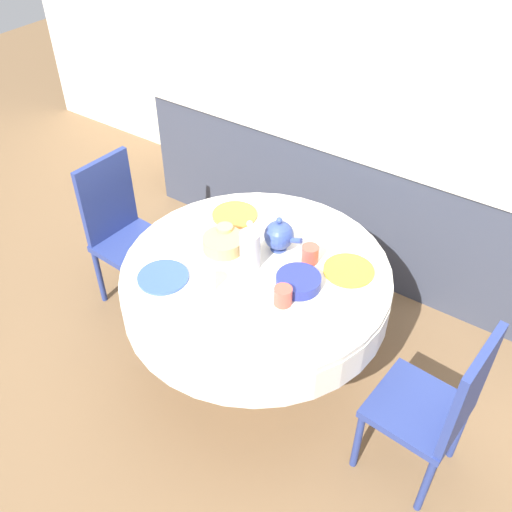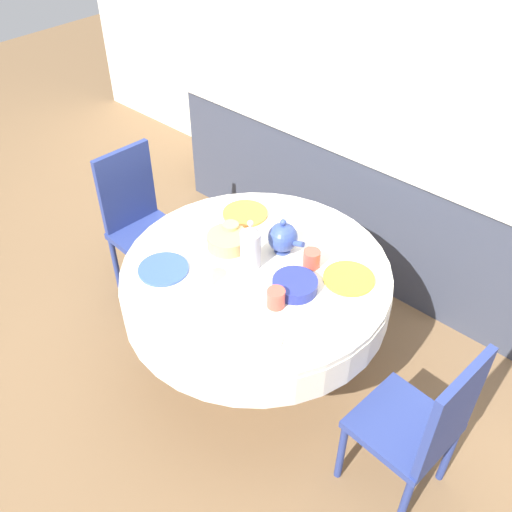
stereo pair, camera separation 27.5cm
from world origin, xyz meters
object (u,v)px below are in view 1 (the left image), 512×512
(coffee_carafe, at_px, (250,247))
(teapot, at_px, (279,235))
(chair_left, at_px, (438,406))
(chair_right, at_px, (123,228))

(coffee_carafe, relative_size, teapot, 1.31)
(chair_left, relative_size, chair_right, 1.00)
(coffee_carafe, xyz_separation_m, teapot, (0.05, 0.19, -0.03))
(teapot, bearing_deg, chair_right, -172.73)
(coffee_carafe, bearing_deg, chair_left, -4.61)
(chair_right, relative_size, coffee_carafe, 3.48)
(chair_left, height_order, coffee_carafe, coffee_carafe)
(chair_right, bearing_deg, coffee_carafe, 90.00)
(chair_left, xyz_separation_m, chair_right, (-2.05, 0.14, 0.00))
(chair_left, relative_size, coffee_carafe, 3.48)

